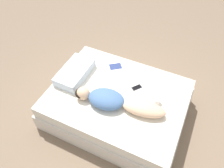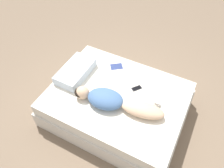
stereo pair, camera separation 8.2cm
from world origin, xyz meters
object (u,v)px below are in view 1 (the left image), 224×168
(person, at_px, (115,101))
(cell_phone, at_px, (137,87))
(open_magazine, at_px, (117,71))
(coffee_mug, at_px, (158,101))

(person, bearing_deg, cell_phone, -29.80)
(open_magazine, height_order, coffee_mug, coffee_mug)
(open_magazine, relative_size, cell_phone, 3.12)
(open_magazine, xyz_separation_m, coffee_mug, (-0.32, -0.78, 0.04))
(open_magazine, distance_m, cell_phone, 0.45)
(person, relative_size, cell_phone, 7.99)
(person, xyz_separation_m, cell_phone, (0.43, -0.16, -0.08))
(coffee_mug, distance_m, cell_phone, 0.39)
(person, height_order, coffee_mug, person)
(person, distance_m, coffee_mug, 0.61)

